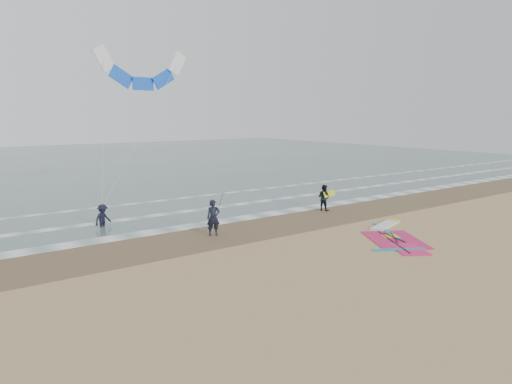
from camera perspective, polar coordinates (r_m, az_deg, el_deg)
ground at (r=21.77m, az=11.14°, el=-7.11°), size 120.00×120.00×0.00m
sea_water at (r=64.36m, az=-21.68°, el=3.39°), size 120.00×80.00×0.02m
wet_sand_band at (r=26.08m, az=1.51°, el=-4.13°), size 120.00×5.00×0.01m
foam_waterline at (r=29.65m, az=-3.67°, el=-2.42°), size 120.00×9.15×0.02m
windsurf_rig at (r=24.73m, az=16.80°, el=-5.23°), size 5.86×5.55×0.14m
person_standing at (r=23.73m, az=-5.36°, el=-3.23°), size 0.80×0.65×1.88m
person_walking at (r=30.19m, az=8.47°, el=-0.69°), size 0.86×0.99×1.72m
person_wading at (r=26.77m, az=-18.64°, el=-2.48°), size 1.23×1.01×1.65m
held_pole at (r=23.79m, az=-4.75°, el=-2.11°), size 0.17×0.86×1.82m
carried_kiteboard at (r=30.36m, az=9.15°, el=-0.21°), size 1.30×0.51×0.39m
surf_kite at (r=31.51m, az=-14.00°, el=14.26°), size 7.51×4.18×9.43m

